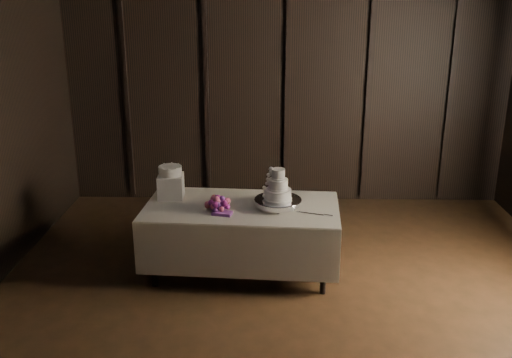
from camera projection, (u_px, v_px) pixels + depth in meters
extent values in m
cube|color=black|center=(295.00, 341.00, 4.93)|extent=(6.04, 7.04, 0.04)
cube|color=black|center=(287.00, 95.00, 7.79)|extent=(6.04, 0.04, 3.04)
cube|color=silver|center=(241.00, 206.00, 5.86)|extent=(2.04, 1.16, 0.01)
cube|color=white|center=(242.00, 242.00, 5.99)|extent=(1.88, 1.03, 0.71)
cylinder|color=silver|center=(278.00, 203.00, 5.79)|extent=(0.49, 0.49, 0.09)
cylinder|color=white|center=(278.00, 194.00, 5.76)|extent=(0.27, 0.27, 0.11)
cylinder|color=white|center=(278.00, 184.00, 5.73)|extent=(0.20, 0.20, 0.11)
cylinder|color=white|center=(278.00, 174.00, 5.69)|extent=(0.13, 0.13, 0.11)
cube|color=white|center=(171.00, 186.00, 6.05)|extent=(0.27, 0.27, 0.25)
cylinder|color=white|center=(170.00, 171.00, 6.00)|extent=(0.30, 0.30, 0.10)
cube|color=silver|center=(310.00, 213.00, 5.64)|extent=(0.36, 0.14, 0.01)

